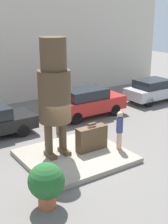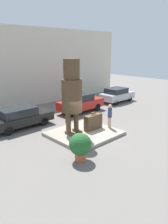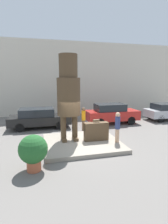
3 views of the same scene
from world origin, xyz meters
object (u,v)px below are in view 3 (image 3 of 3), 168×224
object	(u,v)px
giant_suitcase	(96,131)
parked_car_black	(39,118)
statue_figure	(69,91)
tourist	(118,126)
parked_car_silver	(167,111)
parked_car_red	(112,113)
planter_pot	(33,150)
worker_hivis	(83,118)

from	to	relation	value
giant_suitcase	parked_car_black	xyz separation A→B (m)	(-3.23, 4.35, 0.07)
statue_figure	tourist	distance (m)	3.37
parked_car_silver	parked_car_black	bearing A→B (deg)	-179.67
giant_suitcase	parked_car_red	bearing A→B (deg)	57.20
tourist	giant_suitcase	bearing A→B (deg)	150.75
planter_pot	worker_hivis	size ratio (longest dim) A/B	0.88
parked_car_black	tourist	bearing A→B (deg)	-48.99
parked_car_black	parked_car_red	bearing A→B (deg)	-0.50
parked_car_black	worker_hivis	world-z (taller)	worker_hivis
tourist	parked_car_silver	size ratio (longest dim) A/B	0.42
statue_figure	parked_car_black	xyz separation A→B (m)	(-1.73, 3.87, -2.24)
parked_car_silver	planter_pot	xyz separation A→B (m)	(-11.79, -6.79, 0.05)
parked_car_silver	planter_pot	distance (m)	13.60
giant_suitcase	planter_pot	xyz separation A→B (m)	(-3.44, -2.37, 0.13)
planter_pot	worker_hivis	world-z (taller)	worker_hivis
parked_car_silver	planter_pot	size ratio (longest dim) A/B	2.66
parked_car_silver	statue_figure	bearing A→B (deg)	-158.23
planter_pot	parked_car_black	bearing A→B (deg)	88.28
parked_car_red	parked_car_silver	distance (m)	5.59
parked_car_black	worker_hivis	distance (m)	3.52
parked_car_red	parked_car_silver	bearing A→B (deg)	1.22
parked_car_red	planter_pot	distance (m)	9.11
statue_figure	parked_car_black	distance (m)	4.80
parked_car_red	planter_pot	size ratio (longest dim) A/B	2.91
statue_figure	parked_car_red	size ratio (longest dim) A/B	1.10
statue_figure	planter_pot	xyz separation A→B (m)	(-1.93, -2.85, -2.18)
statue_figure	worker_hivis	distance (m)	3.49
parked_car_black	planter_pot	xyz separation A→B (m)	(-0.20, -6.72, 0.05)
worker_hivis	parked_car_silver	bearing A→B (deg)	10.57
statue_figure	planter_pot	world-z (taller)	statue_figure
tourist	parked_car_red	bearing A→B (deg)	70.75
giant_suitcase	parked_car_red	xyz separation A→B (m)	(2.77, 4.29, 0.16)
statue_figure	worker_hivis	size ratio (longest dim) A/B	2.82
tourist	parked_car_red	world-z (taller)	tourist
worker_hivis	parked_car_red	bearing A→B (deg)	27.18
parked_car_red	parked_car_silver	world-z (taller)	parked_car_red
statue_figure	parked_car_black	bearing A→B (deg)	114.03
statue_figure	worker_hivis	bearing A→B (deg)	58.56
statue_figure	worker_hivis	xyz separation A→B (m)	(1.45, 2.37, -2.11)
giant_suitcase	worker_hivis	bearing A→B (deg)	91.21
giant_suitcase	planter_pot	bearing A→B (deg)	-145.37
giant_suitcase	parked_car_silver	distance (m)	9.45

